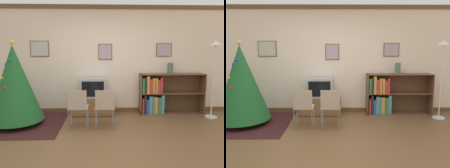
% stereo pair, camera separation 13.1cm
% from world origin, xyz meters
% --- Properties ---
extents(ground_plane, '(24.00, 24.00, 0.00)m').
position_xyz_m(ground_plane, '(0.00, 0.00, 0.00)').
color(ground_plane, brown).
extents(wall_back, '(8.15, 0.11, 2.70)m').
position_xyz_m(wall_back, '(-0.00, 2.15, 1.35)').
color(wall_back, beige).
rests_on(wall_back, ground_plane).
extents(area_rug, '(2.00, 1.76, 0.01)m').
position_xyz_m(area_rug, '(-1.88, 1.17, 0.00)').
color(area_rug, '#381919').
rests_on(area_rug, ground_plane).
extents(christmas_tree, '(1.15, 1.15, 1.80)m').
position_xyz_m(christmas_tree, '(-1.88, 1.17, 0.90)').
color(christmas_tree, maroon).
rests_on(christmas_tree, area_rug).
extents(tv_console, '(1.00, 0.51, 0.46)m').
position_xyz_m(tv_console, '(-0.25, 1.83, 0.23)').
color(tv_console, brown).
rests_on(tv_console, ground_plane).
extents(television, '(0.63, 0.50, 0.46)m').
position_xyz_m(television, '(-0.25, 1.83, 0.69)').
color(television, '#9E9E99').
rests_on(television, tv_console).
extents(folding_chair_left, '(0.40, 0.40, 0.82)m').
position_xyz_m(folding_chair_left, '(-0.52, 0.85, 0.47)').
color(folding_chair_left, tan).
rests_on(folding_chair_left, ground_plane).
extents(folding_chair_right, '(0.40, 0.40, 0.82)m').
position_xyz_m(folding_chair_right, '(0.03, 0.85, 0.47)').
color(folding_chair_right, tan).
rests_on(folding_chair_right, ground_plane).
extents(bookshelf, '(1.61, 0.36, 1.01)m').
position_xyz_m(bookshelf, '(1.42, 1.91, 0.48)').
color(bookshelf, brown).
rests_on(bookshelf, ground_plane).
extents(vase, '(0.14, 0.14, 0.28)m').
position_xyz_m(vase, '(1.66, 1.88, 1.16)').
color(vase, '#47664C').
rests_on(vase, bookshelf).
extents(standing_lamp, '(0.28, 0.28, 1.82)m').
position_xyz_m(standing_lamp, '(2.57, 1.51, 1.40)').
color(standing_lamp, silver).
rests_on(standing_lamp, ground_plane).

